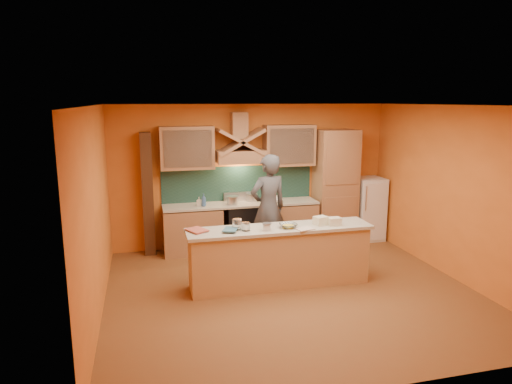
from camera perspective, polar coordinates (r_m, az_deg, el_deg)
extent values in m
cube|color=brown|center=(7.16, 4.43, -12.28)|extent=(5.50, 5.00, 0.01)
cube|color=white|center=(6.56, 4.81, 10.74)|extent=(5.50, 5.00, 0.01)
cube|color=orange|center=(9.08, -0.43, 2.09)|extent=(5.50, 0.02, 2.80)
cube|color=orange|center=(4.51, 14.90, -8.04)|extent=(5.50, 0.02, 2.80)
cube|color=orange|center=(6.41, -19.40, -2.53)|extent=(0.02, 5.00, 2.80)
cube|color=orange|center=(8.02, 23.57, -0.12)|extent=(0.02, 5.00, 2.80)
cube|color=#A8724C|center=(8.80, -7.92, -4.81)|extent=(1.10, 0.60, 0.86)
cube|color=#A8724C|center=(9.18, 3.98, -4.04)|extent=(1.10, 0.60, 0.86)
cube|color=#BFB5A1|center=(8.82, -1.86, -1.51)|extent=(3.00, 0.62, 0.04)
cube|color=black|center=(8.93, -1.84, -4.32)|extent=(0.60, 0.58, 0.90)
cube|color=#1A3933|center=(9.02, -2.26, 1.06)|extent=(3.00, 0.03, 0.70)
cube|color=#A8724C|center=(8.71, -1.97, 4.47)|extent=(0.92, 0.50, 0.24)
cube|color=#A8724C|center=(8.76, -2.13, 8.32)|extent=(0.30, 0.30, 0.50)
cube|color=#A8724C|center=(8.61, -8.63, 5.48)|extent=(1.00, 0.35, 0.80)
cube|color=#A8724C|center=(9.02, 4.17, 5.84)|extent=(1.00, 0.35, 0.80)
cube|color=#A8724C|center=(9.37, 9.86, 0.66)|extent=(0.80, 0.60, 2.30)
cube|color=white|center=(9.80, 13.78, -2.03)|extent=(0.58, 0.60, 1.30)
cube|color=#472816|center=(8.73, -13.39, -0.28)|extent=(0.20, 0.30, 2.30)
cube|color=tan|center=(7.23, 2.97, -8.26)|extent=(2.80, 0.55, 0.88)
cube|color=#BFB5A1|center=(7.08, 3.01, -4.60)|extent=(2.90, 0.62, 0.05)
imported|color=#4C4C51|center=(8.17, 1.54, -2.03)|extent=(0.80, 0.63, 1.94)
cylinder|color=#BCBCC3|center=(8.70, -2.97, -1.15)|extent=(0.25, 0.25, 0.16)
cylinder|color=silver|center=(8.97, -0.54, -0.80)|extent=(0.24, 0.24, 0.15)
imported|color=beige|center=(8.63, -7.14, -1.17)|extent=(0.10, 0.10, 0.17)
imported|color=#355A92|center=(8.57, -6.57, -0.99)|extent=(0.11, 0.12, 0.24)
imported|color=white|center=(8.86, 2.70, -1.10)|extent=(0.23, 0.23, 0.07)
cube|color=white|center=(8.95, 2.02, -0.88)|extent=(0.27, 0.21, 0.10)
imported|color=#BF5444|center=(6.84, -8.23, -4.95)|extent=(0.36, 0.40, 0.03)
imported|color=#3D6E87|center=(6.86, -4.04, -4.66)|extent=(0.29, 0.33, 0.02)
cylinder|color=white|center=(6.93, -2.39, -4.06)|extent=(0.14, 0.14, 0.16)
cylinder|color=silver|center=(6.87, -1.27, -4.35)|extent=(0.14, 0.14, 0.13)
cube|color=silver|center=(6.88, 1.37, -4.44)|extent=(0.14, 0.14, 0.09)
imported|color=white|center=(7.04, 4.04, -4.22)|extent=(0.28, 0.28, 0.07)
cube|color=beige|center=(6.98, 6.11, -4.60)|extent=(0.30, 0.25, 0.02)
cube|color=beige|center=(7.26, 8.10, -3.55)|extent=(0.24, 0.21, 0.13)
cube|color=beige|center=(7.27, 9.74, -3.63)|extent=(0.20, 0.16, 0.12)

